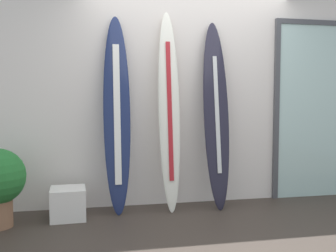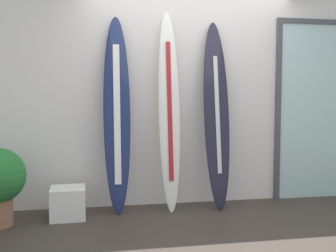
{
  "view_description": "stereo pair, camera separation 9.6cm",
  "coord_description": "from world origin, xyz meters",
  "px_view_note": "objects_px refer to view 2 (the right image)",
  "views": [
    {
      "loc": [
        -1.16,
        -3.27,
        1.26
      ],
      "look_at": [
        -0.31,
        0.95,
        0.96
      ],
      "focal_mm": 40.93,
      "sensor_mm": 36.0,
      "label": 1
    },
    {
      "loc": [
        -1.07,
        -3.28,
        1.26
      ],
      "look_at": [
        -0.31,
        0.95,
        0.96
      ],
      "focal_mm": 40.93,
      "sensor_mm": 36.0,
      "label": 2
    }
  ],
  "objects_px": {
    "surfboard_ivory": "(169,111)",
    "display_block_left": "(68,203)",
    "surfboard_navy": "(117,115)",
    "glass_door": "(314,107)",
    "surfboard_charcoal": "(217,115)"
  },
  "relations": [
    {
      "from": "glass_door",
      "to": "surfboard_ivory",
      "type": "bearing_deg",
      "value": -173.59
    },
    {
      "from": "surfboard_ivory",
      "to": "display_block_left",
      "type": "height_order",
      "value": "surfboard_ivory"
    },
    {
      "from": "surfboard_navy",
      "to": "surfboard_ivory",
      "type": "distance_m",
      "value": 0.59
    },
    {
      "from": "surfboard_navy",
      "to": "glass_door",
      "type": "relative_size",
      "value": 0.97
    },
    {
      "from": "surfboard_charcoal",
      "to": "surfboard_ivory",
      "type": "bearing_deg",
      "value": 179.32
    },
    {
      "from": "surfboard_charcoal",
      "to": "surfboard_navy",
      "type": "bearing_deg",
      "value": 178.7
    },
    {
      "from": "surfboard_charcoal",
      "to": "display_block_left",
      "type": "height_order",
      "value": "surfboard_charcoal"
    },
    {
      "from": "surfboard_ivory",
      "to": "surfboard_charcoal",
      "type": "distance_m",
      "value": 0.56
    },
    {
      "from": "surfboard_ivory",
      "to": "display_block_left",
      "type": "relative_size",
      "value": 6.05
    },
    {
      "from": "surfboard_ivory",
      "to": "glass_door",
      "type": "bearing_deg",
      "value": 6.41
    },
    {
      "from": "surfboard_navy",
      "to": "display_block_left",
      "type": "xyz_separation_m",
      "value": [
        -0.53,
        -0.16,
        -0.93
      ]
    },
    {
      "from": "glass_door",
      "to": "surfboard_charcoal",
      "type": "bearing_deg",
      "value": -170.73
    },
    {
      "from": "surfboard_ivory",
      "to": "display_block_left",
      "type": "bearing_deg",
      "value": -173.04
    },
    {
      "from": "surfboard_ivory",
      "to": "surfboard_navy",
      "type": "bearing_deg",
      "value": 178.12
    },
    {
      "from": "display_block_left",
      "to": "surfboard_navy",
      "type": "bearing_deg",
      "value": 16.33
    }
  ]
}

